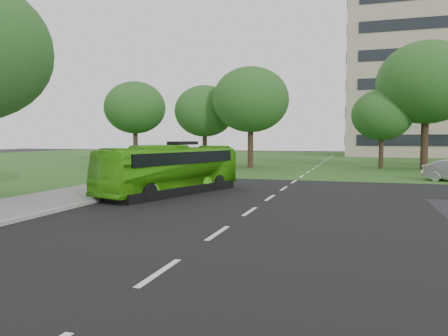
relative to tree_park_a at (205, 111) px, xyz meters
name	(u,v)px	position (x,y,z in m)	size (l,w,h in m)	color
ground	(236,221)	(11.13, -27.88, -5.55)	(160.00, 160.00, 0.00)	black
street_surfaces	(304,171)	(10.75, -5.13, -5.52)	(120.00, 120.00, 0.15)	black
tree_park_a	(205,111)	(0.00, 0.00, 0.00)	(6.15, 6.15, 8.17)	black
tree_park_b	(251,100)	(5.21, -1.60, 0.89)	(7.28, 7.28, 9.55)	black
tree_park_c	(382,115)	(17.07, 0.60, -0.60)	(5.49, 5.49, 7.29)	black
tree_park_d	(426,83)	(20.72, 0.70, 2.20)	(8.65, 8.65, 11.43)	black
tree_park_f	(135,108)	(-8.89, 1.76, 0.64)	(6.82, 6.82, 9.10)	black
bus	(172,169)	(6.00, -21.75, -4.30)	(2.09, 8.95, 2.49)	#46B012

